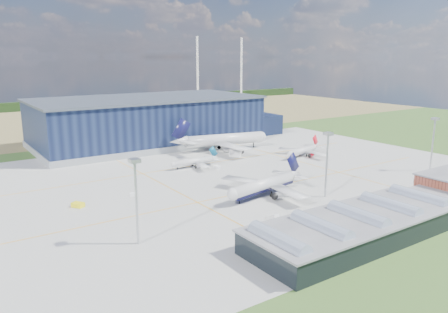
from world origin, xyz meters
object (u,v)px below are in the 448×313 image
Objects in this scene: gse_van_b at (235,154)px; car_b at (440,188)px; airliner_red at (303,147)px; light_mast_west at (136,188)px; light_mast_east at (434,135)px; airstair at (273,224)px; airliner_navy at (263,179)px; gse_tug_a at (78,205)px; gse_van_a at (379,199)px; light_mast_center at (327,154)px; gse_cart_b at (134,195)px; hangar at (152,123)px; airliner_regional at (193,158)px; airliner_widebody at (225,134)px; gse_cart_a at (217,167)px; car_a at (368,210)px.

car_b is at bearing -105.98° from gse_van_b.
car_b is at bearing 77.38° from airliner_red.
light_mast_west is 120.39m from airliner_red.
airliner_red is (-26.43, 50.87, -10.86)m from light_mast_east.
gse_van_b is 1.13× the size of airstair.
airliner_navy reaches higher than gse_tug_a.
light_mast_west is 5.72× the size of car_b.
airliner_red is 70.47m from gse_van_a.
light_mast_center is 23.01m from gse_van_a.
gse_cart_b is 54.82m from airstair.
light_mast_west is at bearing -116.71° from hangar.
gse_tug_a is at bearing 165.38° from gse_van_b.
light_mast_center is 1.00× the size of light_mast_east.
airliner_regional reaches higher than car_b.
car_b is (-23.70, -18.00, -14.77)m from light_mast_east.
airliner_regional reaches higher than gse_cart_b.
airliner_widebody is 99.41m from gse_van_a.
gse_cart_b is 0.66× the size of car_b.
gse_cart_b is (-66.25, -30.98, -0.66)m from gse_van_b.
gse_cart_b is (19.68, 0.75, -0.23)m from gse_tug_a.
airliner_navy is at bearing 41.66° from gse_van_a.
airliner_regional is 4.63× the size of gse_van_b.
light_mast_west is at bearing 66.64° from car_b.
gse_tug_a is 91.60m from gse_van_b.
airliner_navy is at bearing 13.89° from light_mast_west.
gse_tug_a is 0.96× the size of car_b.
light_mast_center is at bearing -86.70° from hangar.
gse_cart_b is 111.71m from car_b.
airliner_regional reaches higher than gse_tug_a.
hangar reaches higher than light_mast_west.
gse_cart_a is 0.62× the size of airstair.
hangar reaches higher than gse_tug_a.
airliner_regional is at bearing 105.08° from light_mast_center.
airliner_regional is (-16.86, 62.55, -11.37)m from light_mast_center.
gse_van_a is (-4.28, -99.02, -7.67)m from airliner_widebody.
gse_tug_a is at bearing -140.46° from airliner_widebody.
light_mast_center is 23.36m from car_a.
airliner_navy is at bearing -95.11° from hangar.
light_mast_west and light_mast_east have the same top height.
airstair is at bearing -173.09° from light_mast_east.
airliner_navy is 67.38m from airliner_red.
car_a is (0.15, -18.00, -14.89)m from light_mast_center.
airliner_red is at bearing -44.05° from airliner_widebody.
airliner_navy is 30.64m from airstair.
gse_tug_a reaches higher than car_a.
airstair is (-26.91, -136.82, -10.09)m from hangar.
gse_cart_a is 88.47m from car_b.
airliner_widebody is 17.01× the size of car_a.
airliner_widebody is 9.99× the size of gse_van_b.
airliner_regional reaches higher than gse_cart_a.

